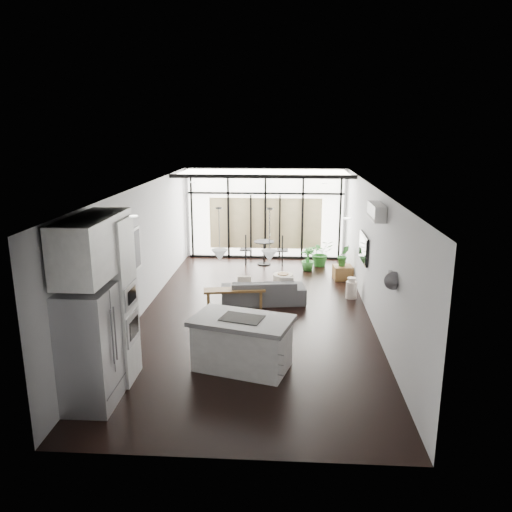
# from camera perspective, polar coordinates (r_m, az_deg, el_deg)

# --- Properties ---
(floor) EXTENTS (5.00, 10.00, 0.00)m
(floor) POSITION_cam_1_polar(r_m,az_deg,el_deg) (11.12, -0.10, -6.64)
(floor) COLOR black
(floor) RESTS_ON ground
(ceiling) EXTENTS (5.00, 10.00, 0.00)m
(ceiling) POSITION_cam_1_polar(r_m,az_deg,el_deg) (10.44, -0.10, 7.85)
(ceiling) COLOR white
(ceiling) RESTS_ON ground
(wall_left) EXTENTS (0.02, 10.00, 2.80)m
(wall_left) POSITION_cam_1_polar(r_m,az_deg,el_deg) (11.14, -13.05, 0.56)
(wall_left) COLOR silver
(wall_left) RESTS_ON ground
(wall_right) EXTENTS (0.02, 10.00, 2.80)m
(wall_right) POSITION_cam_1_polar(r_m,az_deg,el_deg) (10.83, 13.22, 0.16)
(wall_right) COLOR silver
(wall_right) RESTS_ON ground
(wall_back) EXTENTS (5.00, 0.02, 2.80)m
(wall_back) POSITION_cam_1_polar(r_m,az_deg,el_deg) (15.59, 1.09, 4.86)
(wall_back) COLOR silver
(wall_back) RESTS_ON ground
(wall_front) EXTENTS (5.00, 0.02, 2.80)m
(wall_front) POSITION_cam_1_polar(r_m,az_deg,el_deg) (5.99, -3.25, -11.35)
(wall_front) COLOR silver
(wall_front) RESTS_ON ground
(glazing) EXTENTS (5.00, 0.20, 2.80)m
(glazing) POSITION_cam_1_polar(r_m,az_deg,el_deg) (15.47, 1.07, 4.78)
(glazing) COLOR black
(glazing) RESTS_ON ground
(skylight) EXTENTS (4.70, 1.90, 0.06)m
(skylight) POSITION_cam_1_polar(r_m,az_deg,el_deg) (14.42, 0.94, 9.56)
(skylight) COLOR white
(skylight) RESTS_ON ceiling
(neighbour_building) EXTENTS (3.50, 0.02, 1.60)m
(neighbour_building) POSITION_cam_1_polar(r_m,az_deg,el_deg) (15.59, 1.07, 3.74)
(neighbour_building) COLOR beige
(neighbour_building) RESTS_ON ground
(island) EXTENTS (1.86, 1.40, 0.90)m
(island) POSITION_cam_1_polar(r_m,az_deg,el_deg) (8.60, -1.60, -9.93)
(island) COLOR white
(island) RESTS_ON floor
(cooktop) EXTENTS (0.80, 0.64, 0.01)m
(cooktop) POSITION_cam_1_polar(r_m,az_deg,el_deg) (8.42, -1.62, -7.10)
(cooktop) COLOR black
(cooktop) RESTS_ON island
(fridge) EXTENTS (0.70, 0.87, 1.80)m
(fridge) POSITION_cam_1_polar(r_m,az_deg,el_deg) (7.74, -18.47, -9.98)
(fridge) COLOR #A8A8AD
(fridge) RESTS_ON floor
(appliance_column) EXTENTS (0.69, 0.72, 2.67)m
(appliance_column) POSITION_cam_1_polar(r_m,az_deg,el_deg) (8.26, -16.38, -5.00)
(appliance_column) COLOR white
(appliance_column) RESTS_ON floor
(upper_cabinets) EXTENTS (0.62, 1.75, 0.86)m
(upper_cabinets) POSITION_cam_1_polar(r_m,az_deg,el_deg) (7.58, -18.09, 1.13)
(upper_cabinets) COLOR white
(upper_cabinets) RESTS_ON wall_left
(pendant_left) EXTENTS (0.26, 0.26, 0.18)m
(pendant_left) POSITION_cam_1_polar(r_m,az_deg,el_deg) (8.03, -4.18, 0.11)
(pendant_left) COLOR white
(pendant_left) RESTS_ON ceiling
(pendant_right) EXTENTS (0.26, 0.26, 0.18)m
(pendant_right) POSITION_cam_1_polar(r_m,az_deg,el_deg) (7.96, 1.54, 0.02)
(pendant_right) COLOR white
(pendant_right) RESTS_ON ceiling
(sofa) EXTENTS (2.01, 0.84, 0.76)m
(sofa) POSITION_cam_1_polar(r_m,az_deg,el_deg) (11.70, 0.83, -3.56)
(sofa) COLOR #464748
(sofa) RESTS_ON floor
(console_bench) EXTENTS (1.43, 0.58, 0.45)m
(console_bench) POSITION_cam_1_polar(r_m,az_deg,el_deg) (11.43, -2.48, -4.86)
(console_bench) COLOR brown
(console_bench) RESTS_ON floor
(pouf) EXTENTS (0.60, 0.60, 0.41)m
(pouf) POSITION_cam_1_polar(r_m,az_deg,el_deg) (12.70, 3.09, -2.97)
(pouf) COLOR beige
(pouf) RESTS_ON floor
(crate) EXTENTS (0.54, 0.54, 0.37)m
(crate) POSITION_cam_1_polar(r_m,az_deg,el_deg) (13.76, 9.87, -1.86)
(crate) COLOR brown
(crate) RESTS_ON floor
(plant_tall) EXTENTS (0.94, 0.99, 0.62)m
(plant_tall) POSITION_cam_1_polar(r_m,az_deg,el_deg) (14.94, 7.39, 0.03)
(plant_tall) COLOR #296A26
(plant_tall) RESTS_ON floor
(plant_med) EXTENTS (0.61, 0.77, 0.38)m
(plant_med) POSITION_cam_1_polar(r_m,az_deg,el_deg) (14.42, 5.93, -0.94)
(plant_med) COLOR #296A26
(plant_med) RESTS_ON floor
(plant_crate) EXTENTS (0.42, 0.63, 0.26)m
(plant_crate) POSITION_cam_1_polar(r_m,az_deg,el_deg) (13.67, 9.92, -0.60)
(plant_crate) COLOR #296A26
(plant_crate) RESTS_ON crate
(milk_can) EXTENTS (0.30, 0.30, 0.52)m
(milk_can) POSITION_cam_1_polar(r_m,az_deg,el_deg) (12.25, 10.85, -3.60)
(milk_can) COLOR silver
(milk_can) RESTS_ON floor
(bistro_set) EXTENTS (1.44, 0.60, 0.68)m
(bistro_set) POSITION_cam_1_polar(r_m,az_deg,el_deg) (14.96, 0.92, 0.30)
(bistro_set) COLOR black
(bistro_set) RESTS_ON floor
(tv) EXTENTS (0.05, 1.10, 0.65)m
(tv) POSITION_cam_1_polar(r_m,az_deg,el_deg) (11.81, 12.22, 0.90)
(tv) COLOR black
(tv) RESTS_ON wall_right
(ac_unit) EXTENTS (0.22, 0.90, 0.30)m
(ac_unit) POSITION_cam_1_polar(r_m,az_deg,el_deg) (9.83, 13.62, 4.96)
(ac_unit) COLOR white
(ac_unit) RESTS_ON wall_right
(framed_art) EXTENTS (0.04, 0.70, 0.90)m
(framed_art) POSITION_cam_1_polar(r_m,az_deg,el_deg) (10.63, -13.69, 0.70)
(framed_art) COLOR black
(framed_art) RESTS_ON wall_left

